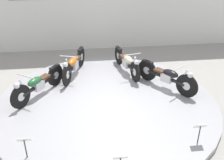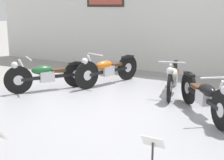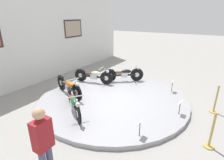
{
  "view_description": "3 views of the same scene",
  "coord_description": "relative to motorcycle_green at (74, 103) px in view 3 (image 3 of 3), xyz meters",
  "views": [
    {
      "loc": [
        -0.55,
        -5.87,
        3.84
      ],
      "look_at": [
        0.16,
        -0.03,
        0.75
      ],
      "focal_mm": 42.0,
      "sensor_mm": 36.0,
      "label": 1
    },
    {
      "loc": [
        2.87,
        -4.93,
        2.06
      ],
      "look_at": [
        0.2,
        -0.05,
        0.72
      ],
      "focal_mm": 50.0,
      "sensor_mm": 36.0,
      "label": 2
    },
    {
      "loc": [
        -5.47,
        -3.33,
        3.21
      ],
      "look_at": [
        -0.13,
        -0.03,
        0.89
      ],
      "focal_mm": 28.0,
      "sensor_mm": 36.0,
      "label": 3
    }
  ],
  "objects": [
    {
      "name": "info_placard_front_left",
      "position": [
        0.04,
        -2.33,
        -0.01
      ],
      "size": [
        0.26,
        0.11,
        0.51
      ],
      "color": "#333338",
      "rests_on": "display_platform"
    },
    {
      "name": "stanchion_post_right_of_entry",
      "position": [
        2.8,
        -3.98,
        -0.17
      ],
      "size": [
        0.28,
        0.28,
        1.02
      ],
      "color": "tan",
      "rests_on": "ground_plane"
    },
    {
      "name": "visitor_standing",
      "position": [
        -2.09,
        -1.24,
        0.44
      ],
      "size": [
        0.36,
        0.22,
        1.69
      ],
      "color": "#4C4C6B",
      "rests_on": "ground_plane"
    },
    {
      "name": "stanchion_post_left_of_entry",
      "position": [
        0.75,
        -3.98,
        -0.17
      ],
      "size": [
        0.28,
        0.28,
        1.02
      ],
      "color": "tan",
      "rests_on": "ground_plane"
    },
    {
      "name": "motorcycle_orange",
      "position": [
        0.94,
        1.14,
        0.02
      ],
      "size": [
        0.73,
        1.93,
        0.81
      ],
      "color": "black",
      "rests_on": "display_platform"
    },
    {
      "name": "info_placard_front_centre",
      "position": [
        1.77,
        -3.0,
        -0.01
      ],
      "size": [
        0.26,
        0.11,
        0.51
      ],
      "color": "#333338",
      "rests_on": "display_platform"
    },
    {
      "name": "motorcycle_black",
      "position": [
        3.55,
        0.0,
        0.01
      ],
      "size": [
        1.25,
        1.62,
        0.8
      ],
      "color": "black",
      "rests_on": "display_platform"
    },
    {
      "name": "motorcycle_cream",
      "position": [
        2.6,
        1.14,
        -0.0
      ],
      "size": [
        0.61,
        1.93,
        0.79
      ],
      "color": "black",
      "rests_on": "display_platform"
    },
    {
      "name": "display_platform",
      "position": [
        1.77,
        -0.44,
        -0.45
      ],
      "size": [
        5.83,
        5.83,
        0.14
      ],
      "primitive_type": "cylinder",
      "color": "#99999E",
      "rests_on": "ground_plane"
    },
    {
      "name": "motorcycle_green",
      "position": [
        0.0,
        0.0,
        0.0
      ],
      "size": [
        1.18,
        1.65,
        0.79
      ],
      "color": "black",
      "rests_on": "display_platform"
    },
    {
      "name": "ground_plane",
      "position": [
        1.77,
        -0.44,
        -0.52
      ],
      "size": [
        60.0,
        60.0,
        0.0
      ],
      "primitive_type": "plane",
      "color": "gray"
    },
    {
      "name": "back_wall",
      "position": [
        1.77,
        3.88,
        1.75
      ],
      "size": [
        14.0,
        0.22,
        4.54
      ],
      "color": "silver",
      "rests_on": "ground_plane"
    },
    {
      "name": "info_placard_front_right",
      "position": [
        3.5,
        -2.33,
        -0.01
      ],
      "size": [
        0.26,
        0.11,
        0.51
      ],
      "color": "#333338",
      "rests_on": "display_platform"
    }
  ]
}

